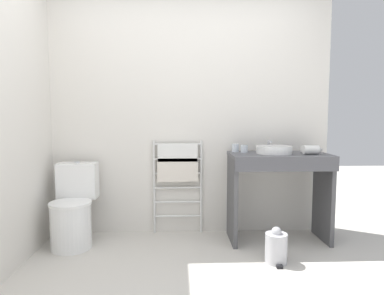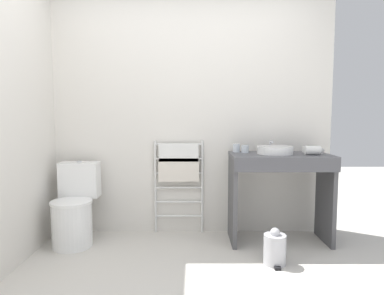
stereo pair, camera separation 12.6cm
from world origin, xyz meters
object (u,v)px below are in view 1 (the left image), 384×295
object	(u,v)px
towel_radiator	(178,168)
trash_bin	(276,247)
sink_basin	(274,149)
cup_near_wall	(235,148)
cup_near_edge	(244,149)
hair_dryer	(311,150)
toilet	(73,211)

from	to	relation	value
towel_radiator	trash_bin	world-z (taller)	towel_radiator
sink_basin	cup_near_wall	size ratio (longest dim) A/B	4.22
sink_basin	trash_bin	size ratio (longest dim) A/B	1.12
sink_basin	cup_near_edge	distance (m)	0.29
sink_basin	cup_near_edge	xyz separation A→B (m)	(-0.27, 0.10, -0.00)
cup_near_wall	trash_bin	world-z (taller)	cup_near_wall
sink_basin	hair_dryer	distance (m)	0.35
towel_radiator	cup_near_wall	distance (m)	0.62
toilet	towel_radiator	bearing A→B (deg)	16.80
toilet	towel_radiator	distance (m)	1.09
cup_near_wall	trash_bin	bearing A→B (deg)	-70.53
towel_radiator	cup_near_edge	size ratio (longest dim) A/B	13.23
cup_near_wall	trash_bin	xyz separation A→B (m)	(0.24, -0.68, -0.77)
towel_radiator	trash_bin	distance (m)	1.24
towel_radiator	cup_near_wall	bearing A→B (deg)	-7.49
toilet	sink_basin	xyz separation A→B (m)	(1.91, 0.07, 0.57)
sink_basin	cup_near_wall	world-z (taller)	cup_near_wall
toilet	cup_near_wall	size ratio (longest dim) A/B	9.54
towel_radiator	hair_dryer	world-z (taller)	towel_radiator
hair_dryer	trash_bin	distance (m)	1.00
cup_near_wall	toilet	bearing A→B (deg)	-171.97
towel_radiator	cup_near_edge	distance (m)	0.70
sink_basin	cup_near_edge	size ratio (longest dim) A/B	4.68
cup_near_wall	cup_near_edge	distance (m)	0.10
toilet	cup_near_edge	bearing A→B (deg)	5.71
toilet	cup_near_wall	bearing A→B (deg)	8.03
toilet	cup_near_wall	world-z (taller)	cup_near_wall
trash_bin	cup_near_wall	bearing A→B (deg)	109.47
trash_bin	cup_near_edge	bearing A→B (deg)	104.43
toilet	hair_dryer	xyz separation A→B (m)	(2.25, -0.01, 0.57)
toilet	cup_near_edge	world-z (taller)	cup_near_edge
cup_near_edge	toilet	bearing A→B (deg)	-174.29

